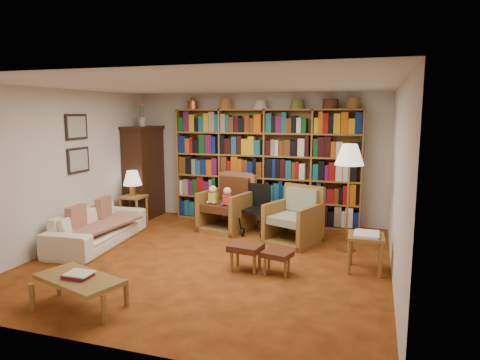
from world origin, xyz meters
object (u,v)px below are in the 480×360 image
at_px(wheelchair, 258,211).
at_px(footstool_b, 277,256).
at_px(armchair_sage, 294,221).
at_px(armchair_leather, 228,207).
at_px(side_table_lamp, 133,203).
at_px(floor_lamp, 349,159).
at_px(footstool_a, 246,249).
at_px(coffee_table, 79,281).
at_px(sofa, 98,227).
at_px(side_table_papers, 366,241).

bearing_deg(wheelchair, footstool_b, -67.29).
bearing_deg(wheelchair, armchair_sage, -26.66).
bearing_deg(armchair_leather, wheelchair, -7.12).
bearing_deg(side_table_lamp, wheelchair, 5.04).
distance_m(armchair_sage, floor_lamp, 1.40).
height_order(footstool_a, coffee_table, coffee_table).
xyz_separation_m(sofa, armchair_leather, (1.72, 1.53, 0.13)).
bearing_deg(side_table_papers, side_table_lamp, 164.44).
xyz_separation_m(footstool_a, coffee_table, (-1.40, -1.66, 0.02)).
relative_size(side_table_lamp, armchair_sage, 0.55).
height_order(side_table_lamp, side_table_papers, side_table_lamp).
relative_size(side_table_lamp, side_table_papers, 1.05).
bearing_deg(armchair_sage, footstool_b, -87.93).
distance_m(armchair_leather, coffee_table, 3.63).
bearing_deg(floor_lamp, coffee_table, -131.86).
height_order(armchair_leather, side_table_papers, armchair_leather).
xyz_separation_m(armchair_leather, footstool_b, (1.36, -1.94, -0.16)).
xyz_separation_m(side_table_lamp, footstool_a, (2.75, -1.65, -0.13)).
height_order(armchair_leather, footstool_b, armchair_leather).
bearing_deg(side_table_lamp, armchair_sage, -2.81).
height_order(sofa, side_table_papers, sofa).
bearing_deg(side_table_lamp, coffee_table, -67.85).
distance_m(armchair_sage, footstool_b, 1.51).
bearing_deg(footstool_a, coffee_table, -130.11).
relative_size(side_table_papers, footstool_a, 1.15).
height_order(armchair_leather, coffee_table, armchair_leather).
distance_m(armchair_leather, wheelchair, 0.59).
height_order(wheelchair, coffee_table, wheelchair).
height_order(footstool_b, coffee_table, coffee_table).
relative_size(armchair_leather, footstool_a, 2.19).
xyz_separation_m(sofa, wheelchair, (2.30, 1.46, 0.10)).
bearing_deg(sofa, armchair_leather, -53.25).
xyz_separation_m(wheelchair, footstool_b, (0.78, -1.87, -0.14)).
xyz_separation_m(side_table_lamp, wheelchair, (2.40, 0.21, -0.03)).
bearing_deg(floor_lamp, footstool_b, -121.77).
bearing_deg(coffee_table, wheelchair, 73.28).
xyz_separation_m(armchair_sage, footstool_a, (-0.39, -1.49, -0.06)).
xyz_separation_m(sofa, footstool_b, (3.09, -0.41, -0.03)).
relative_size(armchair_leather, armchair_sage, 1.00).
relative_size(wheelchair, floor_lamp, 0.52).
relative_size(armchair_sage, floor_lamp, 0.61).
xyz_separation_m(sofa, armchair_sage, (3.03, 1.10, 0.07)).
relative_size(side_table_lamp, footstool_b, 1.31).
bearing_deg(armchair_leather, floor_lamp, -16.32).
xyz_separation_m(armchair_leather, armchair_sage, (1.31, -0.44, -0.06)).
height_order(floor_lamp, footstool_a, floor_lamp).
bearing_deg(armchair_leather, armchair_sage, -18.50).
distance_m(armchair_leather, side_table_papers, 2.89).
relative_size(sofa, wheelchair, 2.29).
height_order(side_table_lamp, coffee_table, side_table_lamp).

